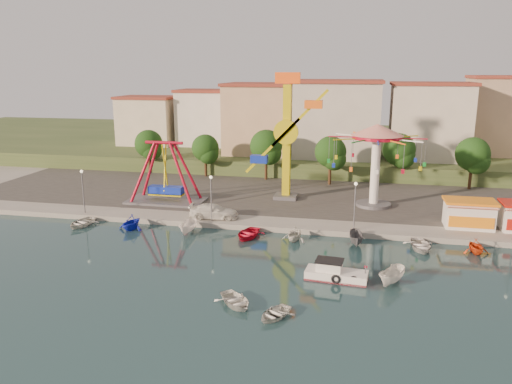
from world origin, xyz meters
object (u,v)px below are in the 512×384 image
(pirate_ship_ride, at_px, (165,173))
(cabin_motorboat, at_px, (335,274))
(skiff, at_px, (392,277))
(van, at_px, (214,211))
(rowboat_a, at_px, (236,301))
(kamikaze_tower, at_px, (289,140))
(wave_swinger, at_px, (377,147))

(pirate_ship_ride, bearing_deg, cabin_motorboat, -39.83)
(skiff, distance_m, van, 23.61)
(pirate_ship_ride, distance_m, rowboat_a, 30.24)
(skiff, relative_size, van, 0.66)
(van, bearing_deg, skiff, -132.00)
(kamikaze_tower, xyz_separation_m, van, (-7.20, -10.64, -7.04))
(kamikaze_tower, height_order, wave_swinger, kamikaze_tower)
(cabin_motorboat, xyz_separation_m, rowboat_a, (-7.14, -6.42, -0.12))
(cabin_motorboat, xyz_separation_m, van, (-14.70, 13.29, 0.93))
(rowboat_a, distance_m, van, 21.13)
(pirate_ship_ride, bearing_deg, skiff, -34.87)
(wave_swinger, height_order, van, wave_swinger)
(kamikaze_tower, distance_m, skiff, 28.08)
(kamikaze_tower, bearing_deg, pirate_ship_ride, -162.52)
(cabin_motorboat, xyz_separation_m, skiff, (4.71, -0.14, 0.23))
(cabin_motorboat, relative_size, skiff, 1.45)
(cabin_motorboat, distance_m, skiff, 4.72)
(pirate_ship_ride, distance_m, wave_swinger, 26.96)
(wave_swinger, relative_size, van, 2.05)
(van, bearing_deg, pirate_ship_ride, 47.40)
(skiff, bearing_deg, cabin_motorboat, -153.92)
(skiff, bearing_deg, wave_swinger, 120.67)
(cabin_motorboat, relative_size, rowboat_a, 1.50)
(rowboat_a, bearing_deg, skiff, -13.33)
(kamikaze_tower, distance_m, cabin_motorboat, 26.31)
(wave_swinger, bearing_deg, van, -152.97)
(skiff, bearing_deg, rowboat_a, -124.28)
(wave_swinger, relative_size, cabin_motorboat, 2.15)
(rowboat_a, relative_size, skiff, 0.97)
(rowboat_a, bearing_deg, cabin_motorboat, 0.73)
(rowboat_a, distance_m, skiff, 13.41)
(cabin_motorboat, height_order, rowboat_a, cabin_motorboat)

